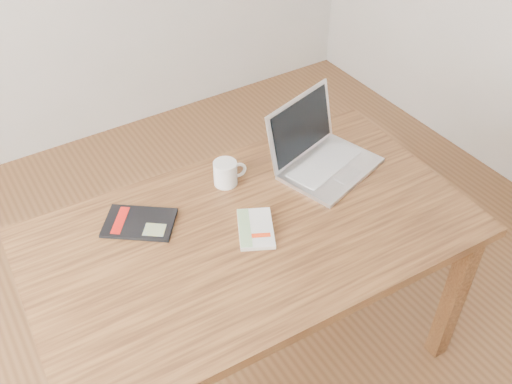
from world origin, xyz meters
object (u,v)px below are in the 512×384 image
coffee_mug (226,173)px  laptop (320,153)px  black_guidebook (139,223)px  desk (253,247)px  white_guidebook (256,229)px

coffee_mug → laptop: bearing=-3.6°
black_guidebook → laptop: (0.73, -0.06, 0.05)m
desk → white_guidebook: 0.10m
coffee_mug → desk: bearing=-88.8°
desk → laptop: 0.46m
white_guidebook → laptop: size_ratio=0.51×
laptop → coffee_mug: bearing=148.4°
white_guidebook → coffee_mug: coffee_mug is taller
black_guidebook → coffee_mug: (0.37, 0.03, 0.04)m
white_guidebook → black_guidebook: size_ratio=0.78×
coffee_mug → black_guidebook: bearing=-163.6°
black_guidebook → white_guidebook: bearing=-89.0°
desk → laptop: laptop is taller
desk → white_guidebook: (0.00, -0.01, 0.10)m
white_guidebook → laptop: (0.40, 0.17, 0.05)m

